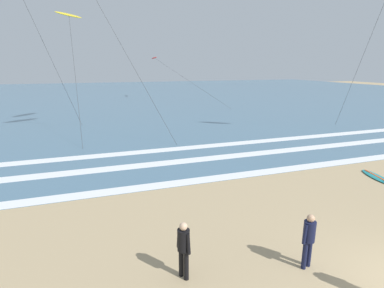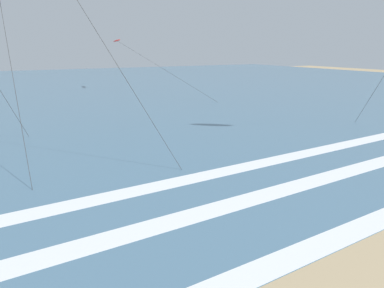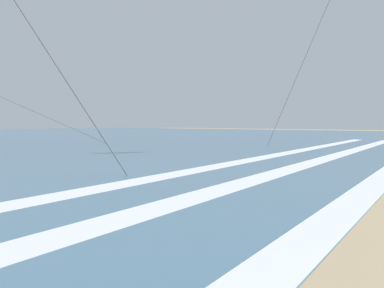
% 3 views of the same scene
% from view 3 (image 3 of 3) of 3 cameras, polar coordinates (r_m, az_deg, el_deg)
% --- Properties ---
extents(wave_foam_shoreline, '(56.39, 0.77, 0.01)m').
position_cam_3_polar(wave_foam_shoreline, '(9.09, 25.46, -7.91)').
color(wave_foam_shoreline, white).
rests_on(wave_foam_shoreline, ocean_surface).
extents(wave_foam_mid_break, '(57.40, 0.89, 0.01)m').
position_cam_3_polar(wave_foam_mid_break, '(11.00, 10.30, -5.67)').
color(wave_foam_mid_break, white).
rests_on(wave_foam_mid_break, ocean_surface).
extents(wave_foam_outer_break, '(54.39, 0.90, 0.01)m').
position_cam_3_polar(wave_foam_outer_break, '(13.79, 3.44, -3.76)').
color(wave_foam_outer_break, white).
rests_on(wave_foam_outer_break, ocean_surface).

